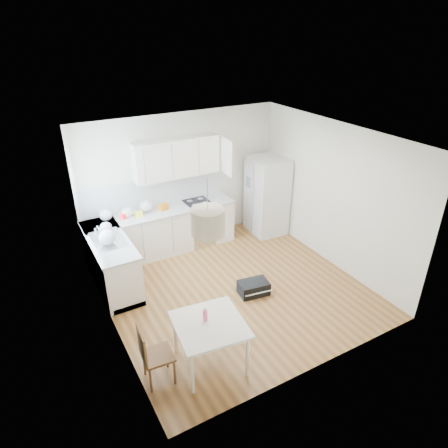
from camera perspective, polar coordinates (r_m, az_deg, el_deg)
name	(u,v)px	position (r m, az deg, el deg)	size (l,w,h in m)	color
floor	(234,288)	(7.16, 1.37, -9.15)	(4.20, 4.20, 0.00)	brown
ceiling	(236,138)	(5.97, 1.66, 12.23)	(4.20, 4.20, 0.00)	white
wall_back	(182,180)	(8.17, -6.08, 6.30)	(4.20, 4.20, 0.00)	white
wall_left	(104,253)	(5.79, -16.72, -4.01)	(4.20, 4.20, 0.00)	white
wall_right	(332,195)	(7.65, 15.19, 3.99)	(4.20, 4.20, 0.00)	white
window_glassblock	(83,198)	(6.64, -19.52, 3.54)	(0.02, 1.00, 1.00)	#BFE0F9
cabinets_back	(162,232)	(8.09, -8.79, -1.17)	(3.00, 0.60, 0.88)	white
cabinets_left	(111,262)	(7.32, -15.84, -5.27)	(0.60, 1.80, 0.88)	white
counter_back	(161,212)	(7.89, -9.02, 1.77)	(3.02, 0.64, 0.04)	silver
counter_left	(108,239)	(7.09, -16.30, -2.12)	(0.64, 1.82, 0.04)	silver
backsplash_back	(154,192)	(8.02, -9.94, 4.55)	(3.00, 0.01, 0.58)	white
backsplash_left	(87,227)	(6.90, -18.97, -0.43)	(0.01, 1.80, 0.58)	white
upper_cabinets	(176,158)	(7.81, -6.81, 9.35)	(1.70, 0.32, 0.75)	white
range_oven	(198,223)	(8.36, -3.70, 0.09)	(0.50, 0.61, 0.88)	silver
sink	(108,240)	(7.04, -16.22, -2.19)	(0.50, 0.80, 0.16)	silver
refrigerator	(267,196)	(8.72, 6.20, 4.03)	(0.81, 0.84, 1.67)	silver
dining_table	(210,328)	(5.41, -2.07, -14.61)	(1.00, 1.00, 0.71)	beige
dining_chair	(158,354)	(5.41, -9.43, -17.88)	(0.37, 0.37, 0.88)	#4E2C17
drink_bottle	(205,314)	(5.35, -2.72, -12.69)	(0.06, 0.06, 0.21)	#E43F7A
gym_bag	(254,288)	(6.99, 4.25, -9.07)	(0.50, 0.33, 0.23)	black
pendant_lamp	(208,222)	(4.56, -2.31, 0.36)	(0.40, 0.40, 0.31)	#C5B697
grocery_bag_a	(106,215)	(7.68, -16.52, 1.24)	(0.24, 0.20, 0.21)	white
grocery_bag_b	(127,212)	(7.71, -13.63, 1.66)	(0.22, 0.18, 0.19)	white
grocery_bag_c	(146,206)	(7.83, -11.06, 2.49)	(0.25, 0.22, 0.23)	white
grocery_bag_d	(106,227)	(7.25, -16.53, -0.44)	(0.21, 0.18, 0.19)	white
grocery_bag_e	(107,237)	(6.84, -16.37, -1.84)	(0.29, 0.24, 0.26)	white
snack_orange	(163,207)	(7.88, -8.64, 2.41)	(0.17, 0.11, 0.12)	orange
snack_yellow	(139,214)	(7.70, -12.11, 1.39)	(0.14, 0.09, 0.10)	yellow
snack_red	(125,215)	(7.69, -14.03, 1.20)	(0.16, 0.10, 0.11)	red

